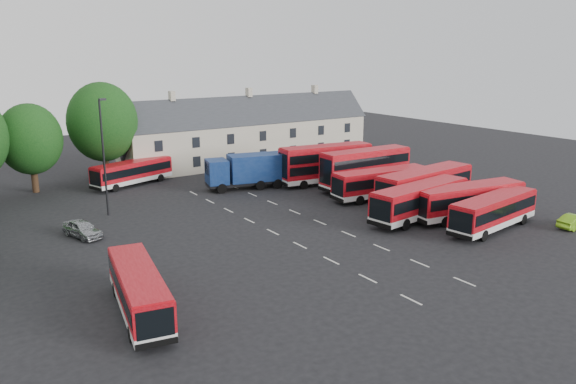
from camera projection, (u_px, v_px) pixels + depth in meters
name	position (u px, v px, depth m)	size (l,w,h in m)	color
ground	(286.00, 238.00, 45.98)	(140.00, 140.00, 0.00)	black
lane_markings	(297.00, 227.00, 48.94)	(5.15, 33.80, 0.01)	beige
terrace_houses	(250.00, 134.00, 76.73)	(35.70, 7.13, 10.06)	beige
bus_row_a	(494.00, 210.00, 47.84)	(10.71, 3.81, 2.96)	silver
bus_row_b	(469.00, 199.00, 50.90)	(11.46, 4.17, 3.17)	silver
bus_row_c	(420.00, 199.00, 50.79)	(11.65, 4.13, 3.22)	silver
bus_row_d	(425.00, 183.00, 56.05)	(12.37, 4.07, 3.43)	silver
bus_row_e	(381.00, 181.00, 57.93)	(10.98, 3.59, 3.05)	silver
bus_dd_south	(365.00, 167.00, 61.69)	(10.87, 2.85, 4.43)	silver
bus_dd_north	(326.00, 162.00, 64.15)	(11.13, 3.85, 4.47)	silver
bus_west	(139.00, 288.00, 32.44)	(3.82, 9.92, 2.74)	silver
bus_north	(132.00, 171.00, 63.67)	(9.95, 5.25, 2.76)	silver
box_truck	(247.00, 170.00, 62.06)	(9.06, 4.64, 3.79)	black
silver_car	(82.00, 229.00, 46.17)	(1.68, 4.17, 1.42)	#9DA0A4
lime_car	(575.00, 221.00, 48.59)	(1.29, 3.70, 1.22)	#72B61C
lamppost	(104.00, 154.00, 51.07)	(0.75, 0.41, 10.81)	black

